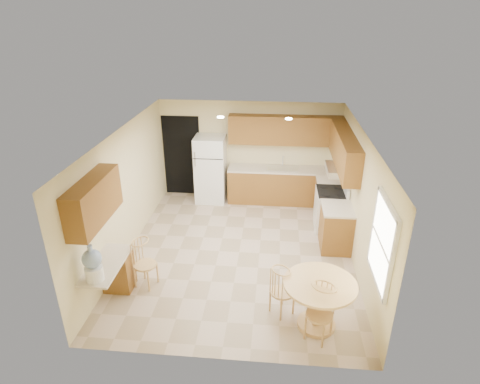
# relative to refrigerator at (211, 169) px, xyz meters

# --- Properties ---
(floor) EXTENTS (5.50, 5.50, 0.00)m
(floor) POSITION_rel_refrigerator_xyz_m (0.95, -2.40, -0.84)
(floor) COLOR tan
(floor) RESTS_ON ground
(ceiling) EXTENTS (4.50, 5.50, 0.02)m
(ceiling) POSITION_rel_refrigerator_xyz_m (0.95, -2.40, 1.66)
(ceiling) COLOR white
(ceiling) RESTS_ON wall_back
(wall_back) EXTENTS (4.50, 0.02, 2.50)m
(wall_back) POSITION_rel_refrigerator_xyz_m (0.95, 0.35, 0.41)
(wall_back) COLOR beige
(wall_back) RESTS_ON floor
(wall_front) EXTENTS (4.50, 0.02, 2.50)m
(wall_front) POSITION_rel_refrigerator_xyz_m (0.95, -5.15, 0.41)
(wall_front) COLOR beige
(wall_front) RESTS_ON floor
(wall_left) EXTENTS (0.02, 5.50, 2.50)m
(wall_left) POSITION_rel_refrigerator_xyz_m (-1.30, -2.40, 0.41)
(wall_left) COLOR beige
(wall_left) RESTS_ON floor
(wall_right) EXTENTS (0.02, 5.50, 2.50)m
(wall_right) POSITION_rel_refrigerator_xyz_m (3.20, -2.40, 0.41)
(wall_right) COLOR beige
(wall_right) RESTS_ON floor
(doorway) EXTENTS (0.90, 0.02, 2.10)m
(doorway) POSITION_rel_refrigerator_xyz_m (-0.80, 0.34, 0.21)
(doorway) COLOR black
(doorway) RESTS_ON floor
(base_cab_back) EXTENTS (2.75, 0.60, 0.87)m
(base_cab_back) POSITION_rel_refrigerator_xyz_m (1.83, 0.05, -0.41)
(base_cab_back) COLOR brown
(base_cab_back) RESTS_ON floor
(counter_back) EXTENTS (2.75, 0.63, 0.04)m
(counter_back) POSITION_rel_refrigerator_xyz_m (1.83, 0.05, 0.05)
(counter_back) COLOR beige
(counter_back) RESTS_ON base_cab_back
(base_cab_right_a) EXTENTS (0.60, 0.59, 0.87)m
(base_cab_right_a) POSITION_rel_refrigerator_xyz_m (2.90, -0.54, -0.41)
(base_cab_right_a) COLOR brown
(base_cab_right_a) RESTS_ON floor
(counter_right_a) EXTENTS (0.63, 0.59, 0.04)m
(counter_right_a) POSITION_rel_refrigerator_xyz_m (2.90, -0.54, 0.05)
(counter_right_a) COLOR beige
(counter_right_a) RESTS_ON base_cab_right_a
(base_cab_right_b) EXTENTS (0.60, 0.80, 0.87)m
(base_cab_right_b) POSITION_rel_refrigerator_xyz_m (2.90, -2.00, -0.41)
(base_cab_right_b) COLOR brown
(base_cab_right_b) RESTS_ON floor
(counter_right_b) EXTENTS (0.63, 0.80, 0.04)m
(counter_right_b) POSITION_rel_refrigerator_xyz_m (2.90, -2.00, 0.05)
(counter_right_b) COLOR beige
(counter_right_b) RESTS_ON base_cab_right_b
(upper_cab_back) EXTENTS (2.75, 0.33, 0.70)m
(upper_cab_back) POSITION_rel_refrigerator_xyz_m (1.83, 0.19, 1.01)
(upper_cab_back) COLOR brown
(upper_cab_back) RESTS_ON wall_back
(upper_cab_right) EXTENTS (0.33, 2.42, 0.70)m
(upper_cab_right) POSITION_rel_refrigerator_xyz_m (3.04, -1.19, 1.01)
(upper_cab_right) COLOR brown
(upper_cab_right) RESTS_ON wall_right
(upper_cab_left) EXTENTS (0.33, 1.40, 0.70)m
(upper_cab_left) POSITION_rel_refrigerator_xyz_m (-1.13, -4.00, 1.01)
(upper_cab_left) COLOR brown
(upper_cab_left) RESTS_ON wall_left
(sink) EXTENTS (0.78, 0.44, 0.01)m
(sink) POSITION_rel_refrigerator_xyz_m (1.80, 0.05, 0.07)
(sink) COLOR silver
(sink) RESTS_ON counter_back
(range_hood) EXTENTS (0.50, 0.76, 0.14)m
(range_hood) POSITION_rel_refrigerator_xyz_m (2.95, -1.22, 0.58)
(range_hood) COLOR silver
(range_hood) RESTS_ON upper_cab_right
(desk_pedestal) EXTENTS (0.48, 0.42, 0.72)m
(desk_pedestal) POSITION_rel_refrigerator_xyz_m (-1.05, -3.72, -0.48)
(desk_pedestal) COLOR brown
(desk_pedestal) RESTS_ON floor
(desk_top) EXTENTS (0.50, 1.20, 0.04)m
(desk_top) POSITION_rel_refrigerator_xyz_m (-1.05, -4.10, -0.09)
(desk_top) COLOR beige
(desk_top) RESTS_ON desk_pedestal
(window) EXTENTS (0.06, 1.12, 1.30)m
(window) POSITION_rel_refrigerator_xyz_m (3.18, -4.25, 0.66)
(window) COLOR white
(window) RESTS_ON wall_right
(can_light_a) EXTENTS (0.14, 0.14, 0.02)m
(can_light_a) POSITION_rel_refrigerator_xyz_m (0.45, -1.20, 1.64)
(can_light_a) COLOR white
(can_light_a) RESTS_ON ceiling
(can_light_b) EXTENTS (0.14, 0.14, 0.02)m
(can_light_b) POSITION_rel_refrigerator_xyz_m (1.85, -1.20, 1.64)
(can_light_b) COLOR white
(can_light_b) RESTS_ON ceiling
(refrigerator) EXTENTS (0.75, 0.73, 1.69)m
(refrigerator) POSITION_rel_refrigerator_xyz_m (0.00, 0.00, 0.00)
(refrigerator) COLOR white
(refrigerator) RESTS_ON floor
(stove) EXTENTS (0.65, 0.76, 1.09)m
(stove) POSITION_rel_refrigerator_xyz_m (2.88, -1.22, -0.38)
(stove) COLOR white
(stove) RESTS_ON floor
(dining_table) EXTENTS (1.10, 1.10, 0.82)m
(dining_table) POSITION_rel_refrigerator_xyz_m (2.35, -4.35, -0.31)
(dining_table) COLOR #DCB06E
(dining_table) RESTS_ON floor
(chair_table_a) EXTENTS (0.38, 0.47, 0.85)m
(chair_table_a) POSITION_rel_refrigerator_xyz_m (1.80, -4.18, -0.33)
(chair_table_a) COLOR #DCB06E
(chair_table_a) RESTS_ON floor
(chair_table_b) EXTENTS (0.40, 0.47, 0.92)m
(chair_table_b) POSITION_rel_refrigerator_xyz_m (2.35, -4.69, -0.29)
(chair_table_b) COLOR #DCB06E
(chair_table_b) RESTS_ON floor
(chair_desk) EXTENTS (0.40, 0.51, 0.90)m
(chair_desk) POSITION_rel_refrigerator_xyz_m (-0.60, -3.69, -0.30)
(chair_desk) COLOR #DCB06E
(chair_desk) RESTS_ON floor
(water_crock) EXTENTS (0.29, 0.29, 0.61)m
(water_crock) POSITION_rel_refrigerator_xyz_m (-1.05, -4.52, 0.20)
(water_crock) COLOR white
(water_crock) RESTS_ON desk_top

